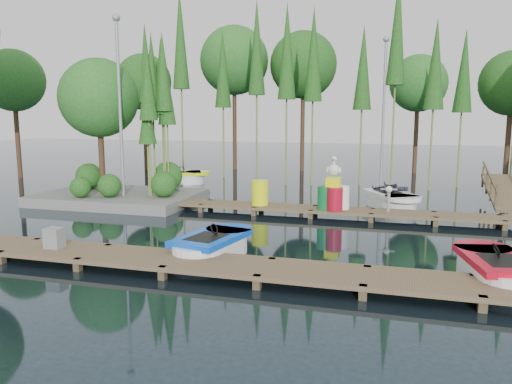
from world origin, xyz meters
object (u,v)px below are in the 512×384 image
(boat_blue, at_px, (213,247))
(utility_cabinet, at_px, (54,238))
(island, at_px, (114,123))
(boat_red, at_px, (496,271))
(drum_cluster, at_px, (334,194))
(boat_yellow_far, at_px, (180,178))
(yellow_barrel, at_px, (260,193))

(boat_blue, bearing_deg, utility_cabinet, -149.29)
(utility_cabinet, bearing_deg, island, 111.38)
(boat_red, distance_m, drum_cluster, 7.11)
(boat_yellow_far, xyz_separation_m, utility_cabinet, (2.67, -13.09, 0.24))
(boat_blue, bearing_deg, island, 147.35)
(boat_blue, xyz_separation_m, boat_yellow_far, (-6.34, 11.80, 0.04))
(boat_blue, bearing_deg, boat_yellow_far, 129.62)
(island, bearing_deg, drum_cluster, -5.93)
(island, xyz_separation_m, boat_blue, (6.73, -6.50, -2.92))
(boat_red, xyz_separation_m, drum_cluster, (-4.21, 5.70, 0.57))
(yellow_barrel, bearing_deg, drum_cluster, -3.18)
(boat_blue, height_order, drum_cluster, drum_cluster)
(island, relative_size, boat_red, 2.27)
(island, relative_size, drum_cluster, 3.67)
(boat_red, distance_m, yellow_barrel, 9.06)
(boat_yellow_far, relative_size, drum_cluster, 1.73)
(drum_cluster, bearing_deg, boat_red, -53.55)
(drum_cluster, bearing_deg, boat_yellow_far, 144.24)
(boat_yellow_far, height_order, yellow_barrel, boat_yellow_far)
(drum_cluster, bearing_deg, boat_blue, -112.67)
(utility_cabinet, height_order, yellow_barrel, yellow_barrel)
(boat_blue, xyz_separation_m, utility_cabinet, (-3.68, -1.29, 0.28))
(drum_cluster, bearing_deg, utility_cabinet, -131.21)
(boat_red, relative_size, boat_yellow_far, 0.93)
(island, height_order, boat_blue, island)
(island, xyz_separation_m, utility_cabinet, (3.05, -7.79, -2.63))
(island, height_order, boat_red, island)
(boat_yellow_far, height_order, drum_cluster, drum_cluster)
(boat_yellow_far, relative_size, utility_cabinet, 6.35)
(boat_yellow_far, distance_m, utility_cabinet, 13.36)
(boat_blue, relative_size, utility_cabinet, 5.85)
(island, height_order, drum_cluster, island)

